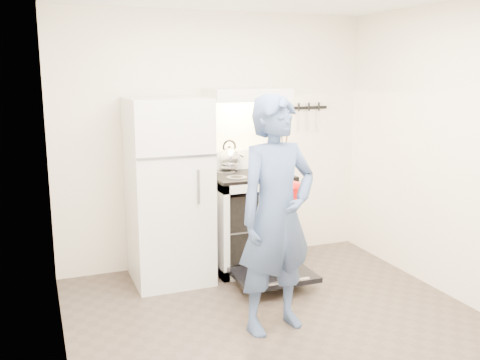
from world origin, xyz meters
The scene contains 15 objects.
floor centered at (0.00, 0.00, 0.00)m, with size 3.60×3.60×0.00m, color #4A3E34.
back_wall centered at (0.00, 1.80, 1.25)m, with size 3.20×0.02×2.50m, color white.
refrigerator centered at (-0.58, 1.45, 0.85)m, with size 0.70×0.70×1.70m, color silver.
stove_body centered at (0.23, 1.48, 0.46)m, with size 0.76×0.65×0.92m, color silver.
cooktop centered at (0.23, 1.48, 0.94)m, with size 0.76×0.65×0.03m, color black.
backsplash centered at (0.23, 1.76, 1.05)m, with size 0.76×0.07×0.20m, color silver.
oven_door centered at (0.23, 0.88, 0.12)m, with size 0.70×0.54×0.04m, color black.
oven_rack centered at (0.23, 1.48, 0.44)m, with size 0.60×0.52×0.01m, color slate.
range_hood centered at (0.23, 1.55, 1.71)m, with size 0.76×0.50×0.12m, color silver.
knife_strip centered at (1.05, 1.79, 1.55)m, with size 0.40×0.02×0.03m, color black.
pizza_stone centered at (0.30, 1.38, 0.45)m, with size 0.32×0.32×0.02m, color olive.
tea_kettle centered at (0.10, 1.68, 1.11)m, with size 0.26×0.21×0.31m, color silver, non-canonical shape.
utensil_jar centered at (0.49, 1.24, 1.05)m, with size 0.09×0.09×0.13m, color silver.
person centered at (-0.07, 0.20, 0.89)m, with size 0.65×0.43×1.78m, color #314B6C.
dutch_oven centered at (0.19, 0.57, 0.95)m, with size 0.34×0.27×0.22m, color red, non-canonical shape.
Camera 1 is at (-1.70, -3.25, 1.94)m, focal length 40.00 mm.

